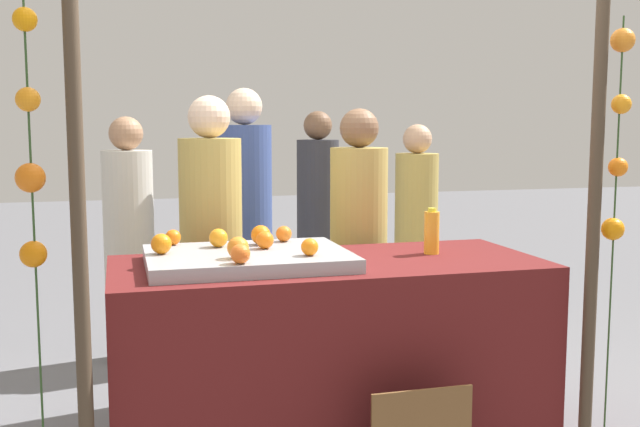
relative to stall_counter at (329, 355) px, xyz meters
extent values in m
cube|color=#5B1919|center=(0.00, 0.00, 0.00)|extent=(1.94, 0.83, 0.88)
cube|color=#9EA0A5|center=(-0.37, 0.00, 0.47)|extent=(0.88, 0.65, 0.06)
sphere|color=orange|center=(-0.28, 0.17, 0.54)|extent=(0.09, 0.09, 0.09)
sphere|color=orange|center=(-0.48, 0.16, 0.54)|extent=(0.09, 0.09, 0.09)
sphere|color=orange|center=(-0.67, 0.27, 0.53)|extent=(0.07, 0.07, 0.07)
sphere|color=orange|center=(-0.74, 0.04, 0.54)|extent=(0.09, 0.09, 0.09)
sphere|color=orange|center=(-0.28, 0.06, 0.54)|extent=(0.08, 0.08, 0.08)
sphere|color=orange|center=(-0.45, -0.27, 0.54)|extent=(0.08, 0.08, 0.08)
sphere|color=orange|center=(-0.44, -0.15, 0.54)|extent=(0.09, 0.09, 0.09)
sphere|color=orange|center=(-0.13, -0.17, 0.54)|extent=(0.07, 0.07, 0.07)
sphere|color=orange|center=(-0.16, 0.23, 0.54)|extent=(0.08, 0.08, 0.08)
cylinder|color=#F9A327|center=(0.53, 0.06, 0.54)|extent=(0.07, 0.07, 0.20)
cylinder|color=yellow|center=(0.53, 0.06, 0.65)|extent=(0.04, 0.04, 0.02)
cylinder|color=tan|center=(-0.44, 0.72, 0.27)|extent=(0.33, 0.33, 1.42)
sphere|color=beige|center=(-0.44, 0.72, 1.09)|extent=(0.22, 0.22, 0.22)
cylinder|color=tan|center=(0.36, 0.68, 0.24)|extent=(0.32, 0.32, 1.37)
sphere|color=brown|center=(0.36, 0.68, 1.03)|extent=(0.21, 0.21, 0.21)
cylinder|color=#384C8C|center=(-0.12, 1.52, 0.31)|extent=(0.34, 0.34, 1.49)
sphere|color=beige|center=(-0.12, 1.52, 1.17)|extent=(0.23, 0.23, 0.23)
cylinder|color=beige|center=(-0.85, 1.54, 0.23)|extent=(0.31, 0.31, 1.33)
sphere|color=#A87A59|center=(-0.85, 1.54, 1.00)|extent=(0.21, 0.21, 0.21)
cylinder|color=tan|center=(1.09, 1.61, 0.21)|extent=(0.30, 0.30, 1.29)
sphere|color=tan|center=(1.09, 1.61, 0.95)|extent=(0.20, 0.20, 0.20)
cylinder|color=#333338|center=(0.55, 2.24, 0.25)|extent=(0.32, 0.32, 1.38)
sphere|color=brown|center=(0.55, 2.24, 1.04)|extent=(0.21, 0.21, 0.21)
cylinder|color=#473828|center=(-1.05, -0.46, 0.59)|extent=(0.06, 0.06, 2.06)
cylinder|color=#473828|center=(1.05, -0.46, 0.59)|extent=(0.06, 0.06, 2.06)
cylinder|color=#2D4C23|center=(-1.20, -0.46, 0.53)|extent=(0.01, 0.01, 1.95)
sphere|color=orange|center=(-1.20, -0.46, 1.41)|extent=(0.08, 0.08, 0.08)
sphere|color=orange|center=(-1.20, -0.46, 1.14)|extent=(0.08, 0.08, 0.08)
sphere|color=orange|center=(-1.20, -0.46, 0.87)|extent=(0.10, 0.10, 0.10)
sphere|color=orange|center=(-1.20, -0.46, 0.60)|extent=(0.09, 0.09, 0.09)
cylinder|color=#2D4C23|center=(1.16, -0.45, 0.53)|extent=(0.01, 0.01, 1.95)
sphere|color=orange|center=(1.16, -0.44, 1.41)|extent=(0.10, 0.10, 0.10)
sphere|color=orange|center=(1.16, -0.45, 1.14)|extent=(0.08, 0.08, 0.08)
sphere|color=orange|center=(1.17, -0.44, 0.87)|extent=(0.08, 0.08, 0.08)
sphere|color=orange|center=(1.15, -0.45, 0.60)|extent=(0.10, 0.10, 0.10)
camera|label=1|loc=(-0.91, -3.21, 1.06)|focal=41.99mm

